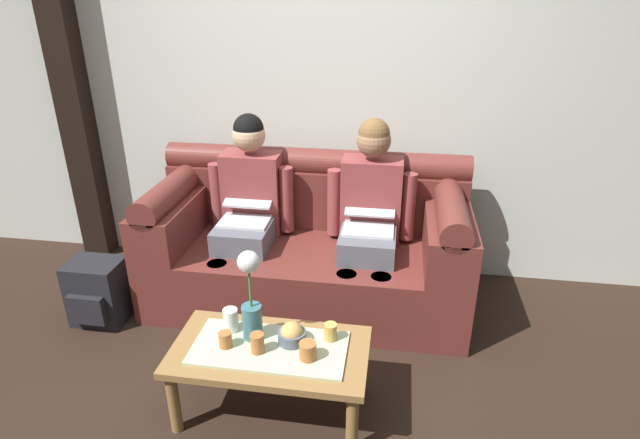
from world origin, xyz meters
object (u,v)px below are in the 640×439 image
cup_near_right (308,351)px  cup_far_left (231,320)px  person_left (249,203)px  cup_far_center (331,332)px  cup_near_left (225,340)px  person_right (370,211)px  couch (309,247)px  snack_bowl (292,335)px  backpack_left (98,292)px  coffee_table (270,357)px  cup_far_right (257,343)px  flower_vase (251,298)px

cup_near_right → cup_far_left: size_ratio=0.70×
person_left → cup_far_center: (0.67, -0.96, -0.23)m
cup_near_left → cup_far_center: 0.50m
person_right → cup_far_center: bearing=-96.9°
couch → cup_near_left: size_ratio=26.03×
snack_bowl → backpack_left: (-1.35, 0.52, -0.22)m
couch → snack_bowl: (0.10, -1.00, 0.05)m
person_right → coffee_table: 1.18m
coffee_table → backpack_left: backpack_left is taller
cup_near_right → cup_far_right: (-0.24, 0.01, 0.01)m
couch → cup_far_center: (0.28, -0.96, 0.05)m
cup_near_left → cup_far_right: cup_far_right is taller
person_left → backpack_left: (-0.86, -0.48, -0.46)m
person_right → cup_far_center: (-0.12, -0.96, -0.23)m
person_left → person_right: bearing=0.0°
person_left → cup_near_left: 1.13m
cup_near_left → backpack_left: bearing=150.0°
couch → coffee_table: bearing=-90.0°
coffee_table → cup_far_left: size_ratio=7.78×
couch → cup_far_left: 0.99m
couch → snack_bowl: size_ratio=14.83×
person_left → backpack_left: bearing=-150.6°
cup_far_center → cup_far_right: size_ratio=0.89×
flower_vase → cup_far_left: 0.20m
couch → snack_bowl: couch is taller
couch → person_right: (0.39, -0.00, 0.28)m
cup_far_left → coffee_table: bearing=-23.9°
person_right → cup_near_right: (-0.20, -1.11, -0.23)m
couch → cup_far_left: (-0.22, -0.96, 0.07)m
cup_near_right → cup_far_left: (-0.41, 0.15, 0.02)m
person_right → cup_near_left: bearing=-118.8°
cup_far_left → backpack_left: 1.16m
backpack_left → coffee_table: bearing=-24.7°
snack_bowl → cup_near_left: (-0.30, -0.08, -0.00)m
person_left → snack_bowl: size_ratio=8.94×
person_left → cup_near_right: person_left is taller
flower_vase → cup_near_right: (0.29, -0.12, -0.18)m
snack_bowl → cup_far_right: (-0.14, -0.10, 0.01)m
person_right → cup_far_right: size_ratio=12.62×
person_left → cup_near_right: bearing=-62.1°
coffee_table → cup_far_right: 0.12m
couch → flower_vase: couch is taller
cup_near_right → snack_bowl: bearing=131.9°
cup_near_right → backpack_left: bearing=156.5°
snack_bowl → cup_near_left: bearing=-164.5°
snack_bowl → cup_near_left: 0.31m
coffee_table → flower_vase: bearing=147.0°
person_right → coffee_table: bearing=-110.4°
cup_far_left → cup_far_right: (0.17, -0.14, -0.01)m
cup_far_center → person_right: bearing=83.1°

